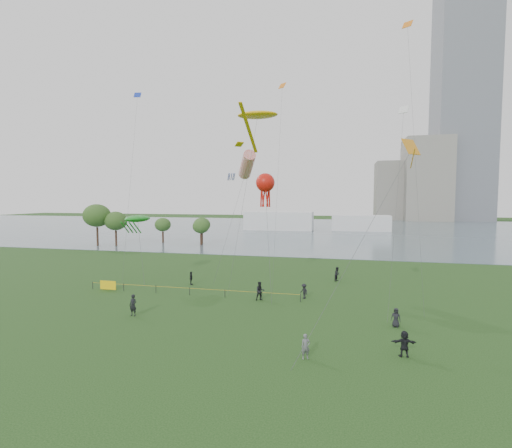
% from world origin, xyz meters
% --- Properties ---
extents(ground_plane, '(400.00, 400.00, 0.00)m').
position_xyz_m(ground_plane, '(0.00, 0.00, 0.00)').
color(ground_plane, '#163310').
extents(lake, '(400.00, 120.00, 0.08)m').
position_xyz_m(lake, '(0.00, 100.00, 0.02)').
color(lake, slate).
rests_on(lake, ground_plane).
extents(tower, '(24.00, 24.00, 120.00)m').
position_xyz_m(tower, '(62.00, 168.00, 60.00)').
color(tower, slate).
rests_on(tower, ground_plane).
extents(building_mid, '(20.00, 20.00, 38.00)m').
position_xyz_m(building_mid, '(46.00, 162.00, 19.00)').
color(building_mid, gray).
rests_on(building_mid, ground_plane).
extents(building_low, '(16.00, 18.00, 28.00)m').
position_xyz_m(building_low, '(32.00, 168.00, 14.00)').
color(building_low, slate).
rests_on(building_low, ground_plane).
extents(pavilion_left, '(22.00, 8.00, 6.00)m').
position_xyz_m(pavilion_left, '(-12.00, 95.00, 3.00)').
color(pavilion_left, white).
rests_on(pavilion_left, ground_plane).
extents(pavilion_right, '(18.00, 7.00, 5.00)m').
position_xyz_m(pavilion_right, '(14.00, 98.00, 2.50)').
color(pavilion_right, silver).
rests_on(pavilion_right, ground_plane).
extents(trees, '(26.46, 13.49, 9.16)m').
position_xyz_m(trees, '(-36.97, 49.09, 5.57)').
color(trees, '#362318').
rests_on(trees, ground_plane).
extents(fence, '(24.07, 0.07, 1.05)m').
position_xyz_m(fence, '(-14.03, 12.28, 0.55)').
color(fence, black).
rests_on(fence, ground_plane).
extents(kite_flyer, '(0.70, 0.59, 1.64)m').
position_xyz_m(kite_flyer, '(5.85, -0.89, 0.82)').
color(kite_flyer, slate).
rests_on(kite_flyer, ground_plane).
extents(spectator_a, '(1.16, 1.07, 1.93)m').
position_xyz_m(spectator_a, '(-0.03, 11.99, 0.96)').
color(spectator_a, black).
rests_on(spectator_a, ground_plane).
extents(spectator_b, '(1.14, 1.12, 1.57)m').
position_xyz_m(spectator_b, '(4.30, 13.66, 0.79)').
color(spectator_b, black).
rests_on(spectator_b, ground_plane).
extents(spectator_c, '(0.58, 1.01, 1.62)m').
position_xyz_m(spectator_c, '(-9.64, 16.78, 0.81)').
color(spectator_c, black).
rests_on(spectator_c, ground_plane).
extents(spectator_d, '(0.89, 0.72, 1.57)m').
position_xyz_m(spectator_d, '(12.44, 6.79, 0.78)').
color(spectator_d, black).
rests_on(spectator_d, ground_plane).
extents(spectator_e, '(1.67, 0.68, 1.75)m').
position_xyz_m(spectator_e, '(12.17, 0.91, 0.87)').
color(spectator_e, black).
rests_on(spectator_e, ground_plane).
extents(spectator_f, '(0.74, 0.52, 1.93)m').
position_xyz_m(spectator_f, '(-9.97, 4.53, 0.97)').
color(spectator_f, black).
rests_on(spectator_f, ground_plane).
extents(spectator_g, '(1.00, 1.09, 1.81)m').
position_xyz_m(spectator_g, '(7.59, 22.81, 0.90)').
color(spectator_g, black).
rests_on(spectator_g, ground_plane).
extents(kite_stingray, '(4.82, 9.98, 20.59)m').
position_xyz_m(kite_stingray, '(-1.81, 18.45, 20.12)').
color(kite_stingray, '#3F3F42').
extents(kite_windsock, '(4.72, 7.53, 16.67)m').
position_xyz_m(kite_windsock, '(-4.23, 22.96, 14.82)').
color(kite_windsock, '#3F3F42').
extents(kite_creature, '(3.74, 5.20, 8.34)m').
position_xyz_m(kite_creature, '(-17.04, 17.41, 7.87)').
color(kite_creature, '#3F3F42').
extents(kite_octopus, '(3.44, 9.04, 13.45)m').
position_xyz_m(kite_octopus, '(-0.92, 18.87, 12.25)').
color(kite_octopus, '#3F3F42').
extents(kite_delta, '(8.89, 10.40, 15.15)m').
position_xyz_m(kite_delta, '(12.87, 6.35, 13.79)').
color(kite_delta, '#3F3F42').
extents(small_kites, '(33.69, 9.17, 9.11)m').
position_xyz_m(small_kites, '(2.36, 18.45, 23.86)').
color(small_kites, '#1933B2').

